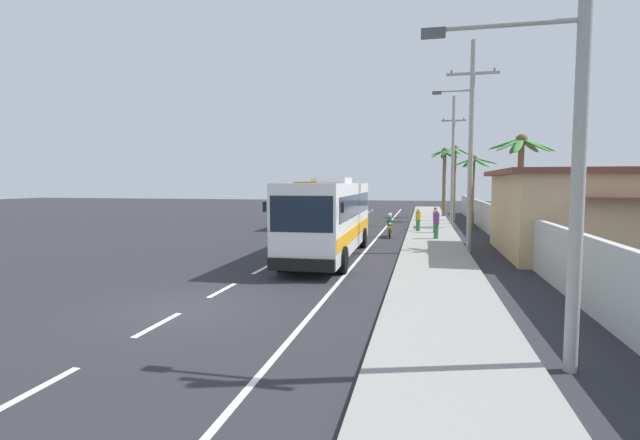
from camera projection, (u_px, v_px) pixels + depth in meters
The scene contains 17 objects.
ground_plane at pixel (187, 309), 12.68m from camera, with size 160.00×160.00×0.00m, color #28282D.
sidewalk_kerb at pixel (435, 258), 20.94m from camera, with size 3.20×90.00×0.14m, color gray.
lane_markings at pixel (348, 244), 26.24m from camera, with size 3.58×71.00×0.01m.
boundary_wall at pixel (510, 230), 23.94m from camera, with size 0.24×60.00×2.01m, color #B2B2AD.
coach_bus_foreground at pixel (330, 215), 21.61m from camera, with size 2.99×11.43×3.69m.
coach_bus_far_lane at pixel (327, 201), 38.47m from camera, with size 3.06×12.29×3.78m.
motorcycle_beside_bus at pixel (390, 227), 29.40m from camera, with size 0.56×1.96×1.53m.
pedestrian_near_kerb at pixel (436, 219), 30.88m from camera, with size 0.36×0.36×1.68m.
pedestrian_midwalk at pixel (436, 223), 27.50m from camera, with size 0.36×0.36×1.74m.
pedestrian_far_walk at pixel (418, 219), 31.95m from camera, with size 0.36×0.36×1.54m.
utility_pole_nearest at pixel (573, 128), 8.18m from camera, with size 3.75×0.24×8.13m.
utility_pole_mid at pixel (470, 141), 22.66m from camera, with size 3.12×0.24×10.24m.
utility_pole_far at pixel (453, 159), 37.13m from camera, with size 1.90×0.24×10.26m.
palm_nearest at pixel (444, 170), 45.90m from camera, with size 2.70×2.74×6.87m.
palm_second at pixel (521, 165), 22.60m from camera, with size 3.06×3.03×5.78m.
palm_third at pixel (474, 173), 34.39m from camera, with size 3.34×3.13×5.49m.
palm_fourth at pixel (454, 172), 40.83m from camera, with size 2.61×2.71×6.75m.
Camera 1 is at (6.23, -11.37, 3.43)m, focal length 26.20 mm.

